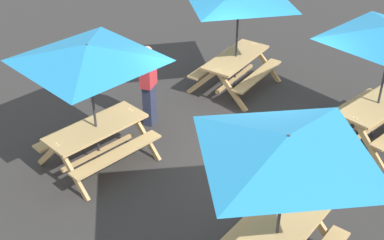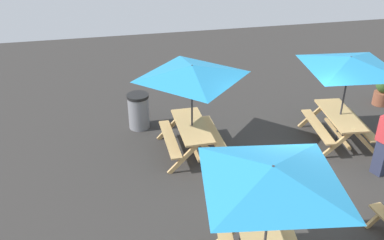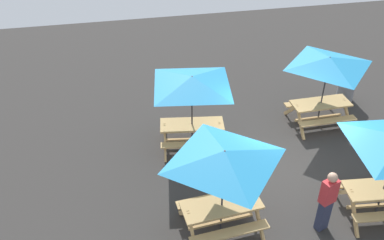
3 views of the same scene
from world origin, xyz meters
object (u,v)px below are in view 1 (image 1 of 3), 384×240
Objects in this scene: picnic_table_1 at (286,157)px; person_standing at (149,84)px; picnic_table_0 at (239,2)px; picnic_table_3 at (89,62)px.

person_standing is at bearing 64.86° from picnic_table_1.
picnic_table_1 is (-4.08, -3.52, 0.00)m from picnic_table_0.
picnic_table_0 is at bearing 149.12° from person_standing.
picnic_table_1 is 1.40× the size of person_standing.
picnic_table_1 is at bearing 46.13° from person_standing.
picnic_table_0 is 1.40× the size of person_standing.
picnic_table_0 is 1.00× the size of picnic_table_1.
picnic_table_1 reaches higher than person_standing.
picnic_table_1 is at bearing -87.72° from picnic_table_3.
picnic_table_3 reaches higher than person_standing.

